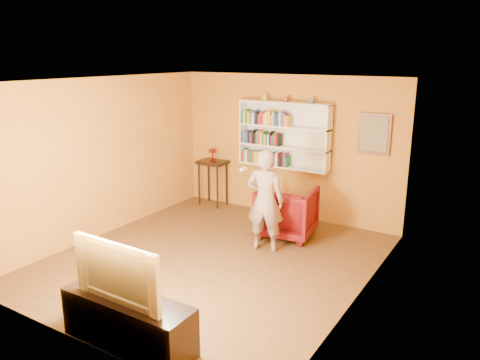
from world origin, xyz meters
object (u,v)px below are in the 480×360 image
Objects in this scene: armchair at (287,212)px; television at (125,269)px; ruby_lustre at (212,152)px; bookshelf at (285,135)px; person at (265,201)px; tv_cabinet at (128,321)px; console_table at (213,168)px.

television is (-0.04, -3.74, 0.46)m from armchair.
ruby_lustre is 2.32m from armchair.
bookshelf is at bearing 5.82° from ruby_lustre.
person is at bearing 90.57° from television.
tv_cabinet is (2.04, -4.50, -0.85)m from ruby_lustre.
ruby_lustre is 5.01m from tv_cabinet.
tv_cabinet is (2.04, -4.50, -0.50)m from console_table.
console_table is at bearing -50.05° from person.
console_table is 4.97m from tv_cabinet.
television reaches higher than ruby_lustre.
tv_cabinet is at bearing 0.73° from television.
bookshelf is 1.92× the size of console_table.
bookshelf reaches higher than ruby_lustre.
television is at bearing 75.67° from person.
person is 3.02m from television.
person is 3.07m from tv_cabinet.
tv_cabinet is at bearing 80.24° from armchair.
bookshelf is 4.87m from tv_cabinet.
person is 1.06× the size of tv_cabinet.
bookshelf is at bearing -69.99° from armchair.
television is (-0.00, 0.00, 0.61)m from tv_cabinet.
armchair is 0.61× the size of tv_cabinet.
television reaches higher than armchair.
ruby_lustre reaches higher than tv_cabinet.
bookshelf is at bearing 96.58° from television.
console_table is 2.53m from person.
bookshelf is 1.88× the size of armchair.
ruby_lustre reaches higher than armchair.
console_table reaches higher than armchair.
console_table is 0.60× the size of tv_cabinet.
tv_cabinet is at bearing -65.58° from console_table.
bookshelf reaches higher than person.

